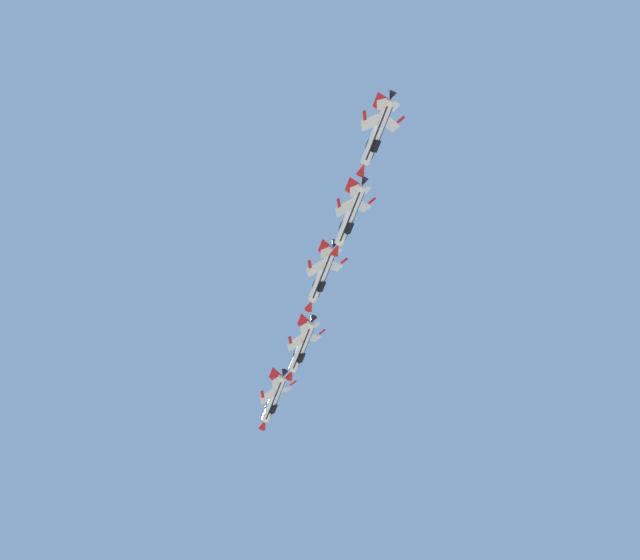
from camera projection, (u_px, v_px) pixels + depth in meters
fighter_jet_lead at (273, 400)px, 155.93m from camera, size 7.54×15.84×7.48m
fighter_jet_left_wing at (301, 348)px, 149.96m from camera, size 7.82×15.84×7.18m
fighter_jet_right_wing at (322, 276)px, 142.34m from camera, size 8.18×15.84×6.78m
fighter_jet_left_outer at (349, 217)px, 133.52m from camera, size 7.80×15.84×7.21m
fighter_jet_right_outer at (376, 134)px, 128.82m from camera, size 8.35×15.84×6.57m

